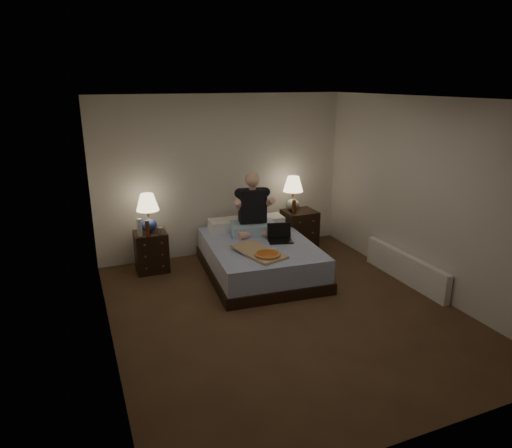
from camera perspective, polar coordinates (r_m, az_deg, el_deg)
name	(u,v)px	position (r m, az deg, el deg)	size (l,w,h in m)	color
floor	(284,311)	(5.66, 3.53, -10.81)	(4.00, 4.50, 0.00)	brown
ceiling	(288,99)	(4.99, 4.08, 15.37)	(4.00, 4.50, 0.00)	white
wall_back	(223,176)	(7.22, -4.10, 6.03)	(4.00, 2.50, 0.00)	silver
wall_front	(427,295)	(3.44, 20.57, -8.31)	(4.00, 2.50, 0.00)	silver
wall_left	(102,234)	(4.70, -18.72, -1.21)	(4.50, 2.50, 0.00)	silver
wall_right	(425,196)	(6.30, 20.39, 3.27)	(4.50, 2.50, 0.00)	silver
bed	(260,258)	(6.59, 0.44, -4.25)	(1.43, 1.90, 0.48)	#5567AA
nightstand_left	(151,252)	(6.84, -12.94, -3.38)	(0.45, 0.41, 0.59)	black
nightstand_right	(299,230)	(7.52, 5.43, -0.78)	(0.51, 0.46, 0.66)	black
lamp_left	(148,213)	(6.70, -13.34, 1.36)	(0.32, 0.32, 0.56)	navy
lamp_right	(293,194)	(7.38, 4.64, 3.82)	(0.32, 0.32, 0.56)	gray
water_bottle	(139,227)	(6.59, -14.36, -0.42)	(0.07, 0.07, 0.25)	silver
soda_can	(161,231)	(6.62, -11.84, -0.83)	(0.07, 0.07, 0.10)	#A8A8A3
beer_bottle_left	(147,228)	(6.55, -13.42, -0.53)	(0.06, 0.06, 0.23)	#542A0C
beer_bottle_right	(294,207)	(7.23, 4.77, 2.17)	(0.06, 0.06, 0.23)	#58280C
person	(253,204)	(6.75, -0.37, 2.56)	(0.66, 0.52, 0.93)	black
laptop	(280,234)	(6.50, 3.08, -1.22)	(0.34, 0.28, 0.24)	black
pizza_box	(268,255)	(5.93, 1.45, -3.90)	(0.40, 0.76, 0.08)	tan
radiator	(405,268)	(6.68, 18.14, -5.23)	(0.10, 1.60, 0.40)	white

